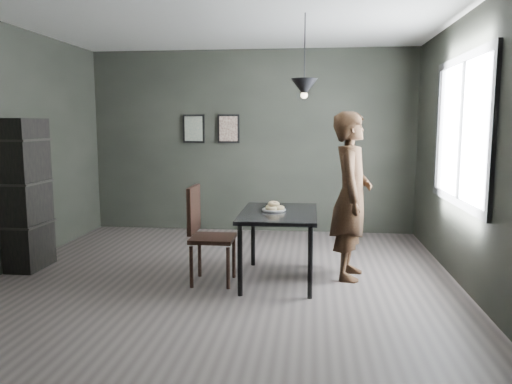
# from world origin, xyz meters

# --- Properties ---
(ground) EXTENTS (5.00, 5.00, 0.00)m
(ground) POSITION_xyz_m (0.00, 0.00, 0.00)
(ground) COLOR #37312F
(ground) RESTS_ON ground
(back_wall) EXTENTS (5.00, 0.10, 2.80)m
(back_wall) POSITION_xyz_m (0.00, 2.50, 1.40)
(back_wall) COLOR black
(back_wall) RESTS_ON ground
(ceiling) EXTENTS (5.00, 5.00, 0.02)m
(ceiling) POSITION_xyz_m (0.00, 0.00, 2.80)
(ceiling) COLOR silver
(ceiling) RESTS_ON ground
(window_assembly) EXTENTS (0.04, 1.96, 1.56)m
(window_assembly) POSITION_xyz_m (2.47, 0.20, 1.60)
(window_assembly) COLOR white
(window_assembly) RESTS_ON ground
(cafe_table) EXTENTS (0.80, 1.20, 0.75)m
(cafe_table) POSITION_xyz_m (0.60, 0.00, 0.67)
(cafe_table) COLOR black
(cafe_table) RESTS_ON ground
(white_plate) EXTENTS (0.23, 0.23, 0.01)m
(white_plate) POSITION_xyz_m (0.54, 0.03, 0.76)
(white_plate) COLOR white
(white_plate) RESTS_ON cafe_table
(donut_pile) EXTENTS (0.21, 0.22, 0.10)m
(donut_pile) POSITION_xyz_m (0.54, 0.03, 0.80)
(donut_pile) COLOR beige
(donut_pile) RESTS_ON white_plate
(woman) EXTENTS (0.52, 0.71, 1.80)m
(woman) POSITION_xyz_m (1.37, 0.20, 0.90)
(woman) COLOR black
(woman) RESTS_ON ground
(wood_chair) EXTENTS (0.45, 0.45, 1.03)m
(wood_chair) POSITION_xyz_m (-0.17, -0.16, 0.59)
(wood_chair) COLOR black
(wood_chair) RESTS_ON ground
(shelf_unit) EXTENTS (0.33, 0.58, 1.74)m
(shelf_unit) POSITION_xyz_m (-2.32, 0.14, 0.87)
(shelf_unit) COLOR black
(shelf_unit) RESTS_ON ground
(pendant_lamp) EXTENTS (0.28, 0.28, 0.86)m
(pendant_lamp) POSITION_xyz_m (0.85, 0.10, 2.05)
(pendant_lamp) COLOR black
(pendant_lamp) RESTS_ON ground
(framed_print_left) EXTENTS (0.34, 0.04, 0.44)m
(framed_print_left) POSITION_xyz_m (-0.90, 2.47, 1.60)
(framed_print_left) COLOR black
(framed_print_left) RESTS_ON ground
(framed_print_right) EXTENTS (0.34, 0.04, 0.44)m
(framed_print_right) POSITION_xyz_m (-0.35, 2.47, 1.60)
(framed_print_right) COLOR black
(framed_print_right) RESTS_ON ground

